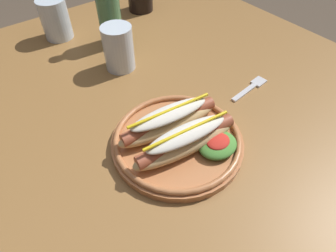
{
  "coord_description": "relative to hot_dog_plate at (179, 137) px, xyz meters",
  "views": [
    {
      "loc": [
        -0.21,
        -0.45,
        1.19
      ],
      "look_at": [
        0.03,
        -0.14,
        0.77
      ],
      "focal_mm": 30.79,
      "sensor_mm": 36.0,
      "label": 1
    }
  ],
  "objects": [
    {
      "name": "hot_dog_plate",
      "position": [
        0.0,
        0.0,
        0.0
      ],
      "size": [
        0.26,
        0.26,
        0.08
      ],
      "color": "#B77042",
      "rests_on": "dining_table"
    },
    {
      "name": "extra_cup",
      "position": [
        -0.01,
        0.55,
        0.03
      ],
      "size": [
        0.08,
        0.08,
        0.11
      ],
      "primitive_type": "cylinder",
      "color": "silver",
      "rests_on": "dining_table"
    },
    {
      "name": "water_cup",
      "position": [
        0.05,
        0.3,
        0.03
      ],
      "size": [
        0.08,
        0.08,
        0.11
      ],
      "primitive_type": "cylinder",
      "color": "silver",
      "rests_on": "dining_table"
    },
    {
      "name": "dining_table",
      "position": [
        -0.03,
        0.17,
        -0.11
      ],
      "size": [
        1.29,
        1.08,
        0.74
      ],
      "color": "olive",
      "rests_on": "ground_plane"
    },
    {
      "name": "glass_bottle",
      "position": [
        0.1,
        0.42,
        0.06
      ],
      "size": [
        0.06,
        0.06,
        0.22
      ],
      "color": "#4C7F51",
      "rests_on": "dining_table"
    },
    {
      "name": "fork",
      "position": [
        0.25,
        0.03,
        -0.02
      ],
      "size": [
        0.12,
        0.03,
        0.0
      ],
      "rotation": [
        0.0,
        0.0,
        0.1
      ],
      "color": "silver",
      "rests_on": "dining_table"
    },
    {
      "name": "ground_plane",
      "position": [
        -0.03,
        0.17,
        -0.77
      ],
      "size": [
        8.0,
        8.0,
        0.0
      ],
      "primitive_type": "plane",
      "color": "brown"
    }
  ]
}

